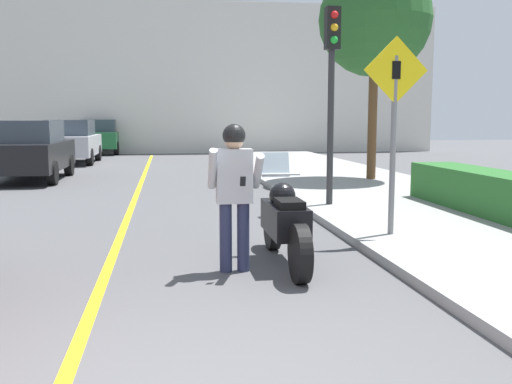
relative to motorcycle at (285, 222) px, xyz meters
The scene contains 12 objects.
sidewalk_curb 3.43m from the motorcycle, 11.85° to the left, with size 4.40×44.00×0.12m.
road_center_line 3.44m from the motorcycle, 127.59° to the left, with size 0.12×36.00×0.01m.
building_backdrop 22.97m from the motorcycle, 93.72° to the left, with size 28.00×1.20×7.46m.
motorcycle is the anchor object (origin of this frame).
person_biker 0.85m from the motorcycle, 158.25° to the right, with size 0.59×0.46×1.68m.
crossing_sign 2.33m from the motorcycle, 28.65° to the left, with size 0.91×0.08×2.72m.
traffic_light 4.66m from the motorcycle, 66.33° to the left, with size 0.26×0.30×3.63m.
hedge_row 4.62m from the motorcycle, 26.69° to the left, with size 0.90×5.22×0.71m.
street_tree 9.81m from the motorcycle, 63.32° to the left, with size 2.93×2.93×5.63m.
parked_car_black 11.41m from the motorcycle, 116.92° to the left, with size 1.88×4.20×1.68m.
parked_car_silver 17.17m from the motorcycle, 106.98° to the left, with size 1.88×4.20×1.68m.
parked_car_green 23.05m from the motorcycle, 101.45° to the left, with size 1.88×4.20×1.68m.
Camera 1 is at (0.11, -3.24, 1.73)m, focal length 40.00 mm.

